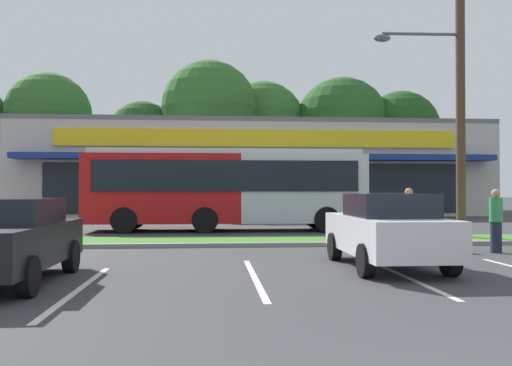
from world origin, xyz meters
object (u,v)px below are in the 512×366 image
object	(u,v)px
bus_stop_bench	(22,234)
car_5	(387,230)
utility_pole	(456,87)
car_1	(2,239)
city_bus	(226,187)
car_0	(265,207)
car_4	(382,206)
pedestrian_near_bench	(409,218)
pedestrian_by_pole	(496,221)

from	to	relation	value
bus_stop_bench	car_5	world-z (taller)	car_5
utility_pole	car_1	distance (m)	14.41
city_bus	car_0	size ratio (longest dim) A/B	2.67
car_1	car_5	xyz separation A→B (m)	(7.37, 1.34, 0.03)
car_4	car_0	bearing A→B (deg)	7.94
bus_stop_bench	city_bus	bearing A→B (deg)	-126.91
city_bus	car_1	distance (m)	12.87
car_0	utility_pole	bearing A→B (deg)	-62.57
car_0	car_4	world-z (taller)	car_4
car_0	car_1	xyz separation A→B (m)	(-6.38, -17.49, -0.01)
bus_stop_bench	car_1	xyz separation A→B (m)	(1.24, -4.76, 0.27)
car_0	pedestrian_near_bench	size ratio (longest dim) A/B	2.45
city_bus	bus_stop_bench	world-z (taller)	city_bus
car_4	car_5	distance (m)	17.86
car_4	pedestrian_by_pole	distance (m)	14.68
car_4	car_5	xyz separation A→B (m)	(-5.34, -17.04, 0.00)
city_bus	pedestrian_near_bench	world-z (taller)	city_bus
utility_pole	pedestrian_by_pole	size ratio (longest dim) A/B	5.63
city_bus	car_5	xyz separation A→B (m)	(3.09, -10.76, -0.96)
utility_pole	car_4	world-z (taller)	utility_pole
car_0	car_5	size ratio (longest dim) A/B	1.00
pedestrian_by_pole	utility_pole	bearing A→B (deg)	-68.90
city_bus	car_4	world-z (taller)	city_bus
car_5	car_1	bearing A→B (deg)	100.32
car_1	car_0	bearing A→B (deg)	159.97
car_5	city_bus	bearing A→B (deg)	16.03
bus_stop_bench	car_5	xyz separation A→B (m)	(8.61, -3.42, 0.30)
pedestrian_by_pole	car_1	bearing A→B (deg)	49.17
car_4	car_5	bearing A→B (deg)	72.58
city_bus	car_0	bearing A→B (deg)	69.17
car_0	car_4	distance (m)	6.39
car_5	car_4	bearing A→B (deg)	-17.42
bus_stop_bench	pedestrian_by_pole	xyz separation A→B (m)	(12.33, -0.97, 0.33)
car_1	pedestrian_near_bench	bearing A→B (deg)	119.12
city_bus	utility_pole	bearing A→B (deg)	-32.49
bus_stop_bench	car_4	world-z (taller)	car_4
city_bus	pedestrian_near_bench	xyz separation A→B (m)	(4.99, -6.94, -0.91)
car_1	bus_stop_bench	bearing A→B (deg)	-165.38
car_1	car_4	distance (m)	22.35
car_0	city_bus	bearing A→B (deg)	-111.30
city_bus	car_5	world-z (taller)	city_bus
car_5	pedestrian_near_bench	world-z (taller)	pedestrian_near_bench
car_1	pedestrian_near_bench	world-z (taller)	pedestrian_near_bench
car_4	pedestrian_near_bench	xyz separation A→B (m)	(-3.45, -13.22, 0.06)
car_4	bus_stop_bench	bearing A→B (deg)	44.31
car_4	pedestrian_near_bench	bearing A→B (deg)	75.39
car_5	pedestrian_near_bench	size ratio (longest dim) A/B	2.44
pedestrian_by_pole	city_bus	bearing A→B (deg)	-20.33
bus_stop_bench	car_5	bearing A→B (deg)	158.35
pedestrian_by_pole	bus_stop_bench	bearing A→B (deg)	25.82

